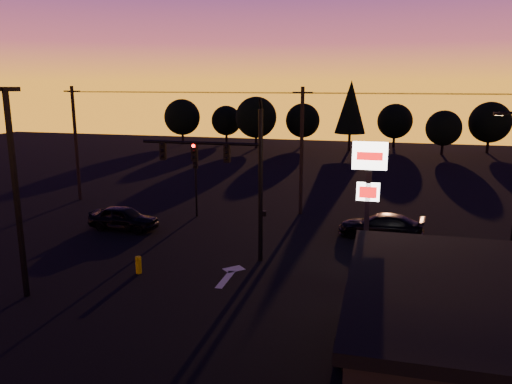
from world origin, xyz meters
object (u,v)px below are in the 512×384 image
bollard (139,265)px  car_right (381,226)px  secondary_signal (196,177)px  suv_parked (374,326)px  traffic_signal_mast (231,168)px  pylon_sign (368,185)px  car_left (124,218)px  parking_lot_light (15,180)px

bollard → car_right: (11.59, 8.98, 0.31)m
secondary_signal → car_right: bearing=-8.1°
bollard → suv_parked: size_ratio=0.16×
secondary_signal → bollard: secondary_signal is taller
traffic_signal_mast → suv_parked: bearing=-44.3°
pylon_sign → bollard: 11.85m
bollard → traffic_signal_mast: bearing=40.5°
pylon_sign → car_left: (-15.39, 5.83, -4.15)m
parking_lot_light → pylon_sign: 15.19m
parking_lot_light → car_right: (15.15, 12.69, -4.53)m
car_left → suv_parked: size_ratio=0.82×
pylon_sign → car_left: size_ratio=1.51×
pylon_sign → car_right: 9.22m
secondary_signal → traffic_signal_mast: bearing=-56.8°
secondary_signal → car_right: size_ratio=0.85×
parking_lot_light → car_right: parking_lot_light is taller
secondary_signal → suv_parked: secondary_signal is taller
traffic_signal_mast → parking_lot_light: (-7.40, -6.99, 0.33)m
parking_lot_light → bollard: parking_lot_light is taller
bollard → car_right: size_ratio=0.17×
parking_lot_light → car_right: 20.28m
car_right → traffic_signal_mast: bearing=-47.2°
secondary_signal → car_left: size_ratio=0.97×
car_right → suv_parked: (-0.08, -13.18, 0.02)m
traffic_signal_mast → parking_lot_light: parking_lot_light is taller
secondary_signal → parking_lot_light: size_ratio=0.48×
bollard → suv_parked: bearing=-20.0°
secondary_signal → car_right: (12.65, -1.79, -2.12)m
traffic_signal_mast → car_left: bearing=158.1°
car_left → parking_lot_light: bearing=-172.4°
traffic_signal_mast → car_left: 9.87m
parking_lot_light → bollard: (3.56, 3.71, -4.84)m
parking_lot_light → pylon_sign: bearing=17.2°
car_right → suv_parked: suv_parked is taller
pylon_sign → suv_parked: 6.51m
secondary_signal → bollard: size_ratio=5.01×
car_left → suv_parked: bearing=-121.5°
traffic_signal_mast → car_left: traffic_signal_mast is taller
parking_lot_light → car_left: 11.30m
parking_lot_light → bollard: bearing=46.2°
secondary_signal → car_left: (-3.39, -4.16, -2.09)m
car_left → car_right: (16.05, 2.36, -0.03)m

